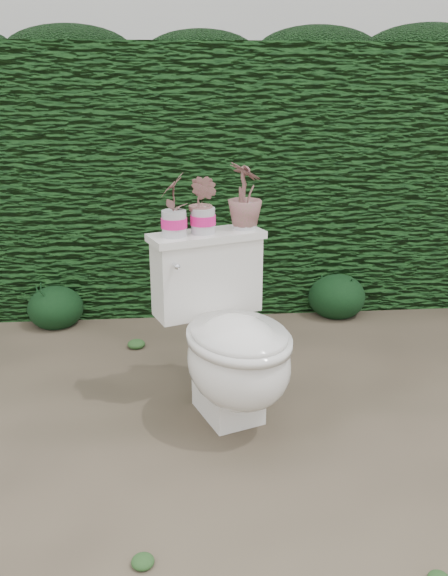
{
  "coord_description": "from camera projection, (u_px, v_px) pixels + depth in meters",
  "views": [
    {
      "loc": [
        -0.15,
        -2.43,
        1.42
      ],
      "look_at": [
        0.07,
        0.05,
        0.55
      ],
      "focal_mm": 38.0,
      "sensor_mm": 36.0,
      "label": 1
    }
  ],
  "objects": [
    {
      "name": "ground",
      "position": [
        210.0,
        406.0,
        2.76
      ],
      "size": [
        60.0,
        60.0,
        0.0
      ],
      "primitive_type": "plane",
      "color": "#6B5E4A",
      "rests_on": "ground"
    },
    {
      "name": "hedge",
      "position": [
        194.0,
        175.0,
        4.0
      ],
      "size": [
        8.0,
        1.0,
        1.6
      ],
      "primitive_type": "cube",
      "color": "#1D4C19",
      "rests_on": "ground"
    },
    {
      "name": "house_wall",
      "position": [
        226.0,
        28.0,
        7.8
      ],
      "size": [
        8.0,
        3.5,
        4.0
      ],
      "primitive_type": "cube",
      "color": "silver",
      "rests_on": "ground"
    },
    {
      "name": "toilet",
      "position": [
        230.0,
        342.0,
        2.57
      ],
      "size": [
        0.66,
        0.79,
        0.78
      ],
      "rotation": [
        0.0,
        0.0,
        0.35
      ],
      "color": "white",
      "rests_on": "ground"
    },
    {
      "name": "potted_plant_left",
      "position": [
        174.0,
        206.0,
        2.54
      ],
      "size": [
        0.13,
        0.16,
        0.26
      ],
      "primitive_type": "imported",
      "rotation": [
        0.0,
        0.0,
        4.41
      ],
      "color": "#2E6E22",
      "rests_on": "toilet"
    },
    {
      "name": "potted_plant_center",
      "position": [
        203.0,
        206.0,
        2.59
      ],
      "size": [
        0.17,
        0.16,
        0.24
      ],
      "primitive_type": "imported",
      "rotation": [
        0.0,
        0.0,
        5.54
      ],
      "color": "#2E6E22",
      "rests_on": "toilet"
    },
    {
      "name": "potted_plant_right",
      "position": [
        245.0,
        197.0,
        2.66
      ],
      "size": [
        0.21,
        0.21,
        0.28
      ],
      "primitive_type": "imported",
      "rotation": [
        0.0,
        0.0,
        2.1
      ],
      "color": "#2E6E22",
      "rests_on": "toilet"
    },
    {
      "name": "liriope_clump_1",
      "position": [
        55.0,
        303.0,
        3.64
      ],
      "size": [
        0.33,
        0.33,
        0.26
      ],
      "primitive_type": "ellipsoid",
      "color": "black",
      "rests_on": "ground"
    },
    {
      "name": "liriope_clump_2",
      "position": [
        337.0,
        292.0,
        3.8
      ],
      "size": [
        0.36,
        0.36,
        0.28
      ],
      "primitive_type": "ellipsoid",
      "color": "black",
      "rests_on": "ground"
    }
  ]
}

